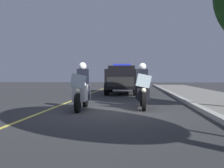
# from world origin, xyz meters

# --- Properties ---
(ground_plane) EXTENTS (80.00, 80.00, 0.00)m
(ground_plane) POSITION_xyz_m (0.00, 0.00, 0.00)
(ground_plane) COLOR #333335
(curb_strip) EXTENTS (48.00, 0.24, 0.15)m
(curb_strip) POSITION_xyz_m (0.00, 3.21, 0.07)
(curb_strip) COLOR #B7B5AD
(curb_strip) RESTS_ON ground
(lane_stripe_center) EXTENTS (48.00, 0.12, 0.01)m
(lane_stripe_center) POSITION_xyz_m (0.00, -2.19, 0.00)
(lane_stripe_center) COLOR #E0D14C
(lane_stripe_center) RESTS_ON ground
(police_motorcycle_lead_left) EXTENTS (2.14, 0.57, 1.72)m
(police_motorcycle_lead_left) POSITION_xyz_m (-0.21, -1.00, 0.70)
(police_motorcycle_lead_left) COLOR black
(police_motorcycle_lead_left) RESTS_ON ground
(police_motorcycle_lead_right) EXTENTS (2.14, 0.57, 1.72)m
(police_motorcycle_lead_right) POSITION_xyz_m (-0.79, 1.20, 0.70)
(police_motorcycle_lead_right) COLOR black
(police_motorcycle_lead_right) RESTS_ON ground
(police_suv) EXTENTS (4.95, 2.16, 2.05)m
(police_suv) POSITION_xyz_m (-8.61, -0.02, 1.07)
(police_suv) COLOR black
(police_suv) RESTS_ON ground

